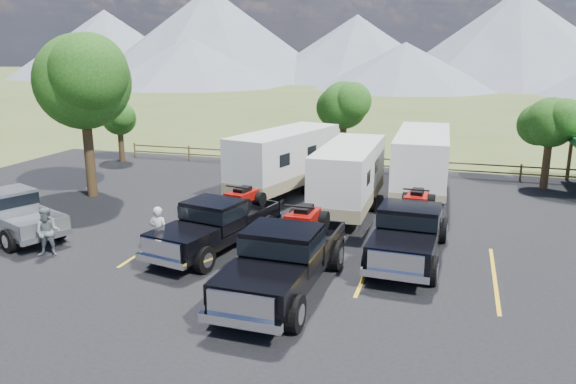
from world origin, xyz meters
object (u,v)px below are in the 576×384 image
(trailer_right, at_px, (422,164))
(person_b, at_px, (48,232))
(tree_big_nw, at_px, (82,82))
(rig_right, at_px, (410,229))
(rig_left, at_px, (218,222))
(trailer_left, at_px, (284,161))
(rig_center, at_px, (286,256))
(person_a, at_px, (159,232))
(pickup_silver, at_px, (10,212))
(trailer_center, at_px, (349,177))

(trailer_right, xyz_separation_m, person_b, (-11.91, -11.80, -0.82))
(tree_big_nw, distance_m, rig_right, 16.84)
(rig_left, relative_size, trailer_left, 0.72)
(rig_center, distance_m, person_a, 5.19)
(rig_center, xyz_separation_m, trailer_left, (-3.53, 11.24, 0.53))
(person_a, bearing_deg, pickup_silver, -6.20)
(tree_big_nw, distance_m, pickup_silver, 7.64)
(trailer_center, distance_m, pickup_silver, 13.92)
(trailer_center, bearing_deg, rig_left, -121.14)
(trailer_left, xyz_separation_m, person_b, (-5.27, -10.91, -0.76))
(trailer_center, relative_size, trailer_right, 0.93)
(trailer_center, bearing_deg, person_a, -125.00)
(tree_big_nw, xyz_separation_m, pickup_silver, (0.67, -6.04, -4.63))
(rig_center, relative_size, trailer_right, 0.74)
(rig_right, xyz_separation_m, trailer_right, (-0.20, 8.23, 0.65))
(tree_big_nw, height_order, trailer_center, tree_big_nw)
(tree_big_nw, bearing_deg, person_b, -64.18)
(tree_big_nw, relative_size, trailer_right, 0.85)
(tree_big_nw, distance_m, rig_center, 15.36)
(pickup_silver, distance_m, person_b, 3.30)
(trailer_right, xyz_separation_m, pickup_silver, (-14.87, -10.34, -0.76))
(rig_left, distance_m, pickup_silver, 8.40)
(trailer_center, bearing_deg, rig_center, -91.63)
(tree_big_nw, distance_m, person_b, 9.56)
(trailer_left, bearing_deg, tree_big_nw, -143.86)
(rig_right, height_order, person_a, rig_right)
(tree_big_nw, relative_size, rig_left, 1.22)
(trailer_right, bearing_deg, rig_left, -126.45)
(rig_left, bearing_deg, trailer_right, 66.74)
(pickup_silver, relative_size, person_a, 3.37)
(rig_right, relative_size, person_b, 3.74)
(rig_center, height_order, trailer_right, trailer_right)
(tree_big_nw, bearing_deg, rig_left, -29.30)
(tree_big_nw, distance_m, trailer_left, 10.31)
(rig_left, height_order, person_a, rig_left)
(pickup_silver, xyz_separation_m, person_b, (2.96, -1.46, -0.06))
(trailer_center, distance_m, person_a, 9.18)
(pickup_silver, bearing_deg, tree_big_nw, -150.35)
(rig_center, xyz_separation_m, person_b, (-8.81, 0.33, -0.23))
(tree_big_nw, relative_size, person_a, 4.24)
(person_a, bearing_deg, trailer_right, -129.23)
(trailer_left, distance_m, trailer_center, 4.42)
(person_a, bearing_deg, rig_left, -139.79)
(rig_right, xyz_separation_m, person_b, (-12.11, -3.57, -0.16))
(trailer_left, xyz_separation_m, trailer_right, (6.63, 0.88, 0.05))
(trailer_center, bearing_deg, tree_big_nw, -175.67)
(trailer_center, bearing_deg, pickup_silver, -149.76)
(tree_big_nw, xyz_separation_m, rig_left, (9.00, -5.05, -4.56))
(trailer_left, height_order, trailer_center, trailer_left)
(rig_left, bearing_deg, tree_big_nw, 162.39)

